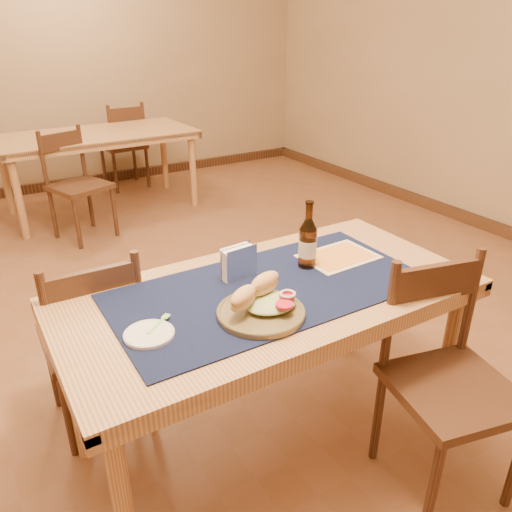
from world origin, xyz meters
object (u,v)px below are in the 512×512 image
chair_main_far (94,338)px  back_table (97,142)px  main_table (269,308)px  sandwich_plate (262,305)px  chair_main_near (447,378)px  napkin_holder (239,263)px  beer_bottle (308,243)px

chair_main_far → back_table: bearing=74.2°
main_table → sandwich_plate: size_ratio=5.17×
chair_main_near → napkin_holder: size_ratio=5.88×
chair_main_near → beer_bottle: (-0.23, 0.58, 0.38)m
back_table → chair_main_near: 3.86m
chair_main_far → chair_main_near: (1.05, -0.98, 0.02)m
back_table → napkin_holder: 3.22m
back_table → sandwich_plate: 3.50m
main_table → chair_main_far: chair_main_far is taller
sandwich_plate → napkin_holder: bearing=76.7°
beer_bottle → napkin_holder: (-0.29, 0.06, -0.04)m
back_table → sandwich_plate: (-0.35, -3.48, 0.12)m
beer_bottle → sandwich_plate: bearing=-148.3°
back_table → chair_main_near: size_ratio=1.93×
sandwich_plate → main_table: bearing=49.1°
chair_main_near → beer_bottle: beer_bottle is taller
main_table → beer_bottle: size_ratio=5.65×
main_table → beer_bottle: bearing=18.5°
beer_bottle → napkin_holder: bearing=168.5°
chair_main_far → chair_main_near: 1.44m
sandwich_plate → beer_bottle: beer_bottle is taller
chair_main_near → back_table: bearing=93.6°
main_table → back_table: bearing=86.1°
main_table → sandwich_plate: bearing=-130.9°
back_table → chair_main_far: (-0.81, -2.87, -0.21)m
main_table → chair_main_near: (0.47, -0.51, -0.19)m
back_table → napkin_holder: bearing=-95.1°
chair_main_near → sandwich_plate: chair_main_near is taller
beer_bottle → napkin_holder: size_ratio=1.81×
chair_main_far → napkin_holder: napkin_holder is taller
chair_main_near → sandwich_plate: size_ratio=2.97×
back_table → chair_main_far: bearing=-105.8°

